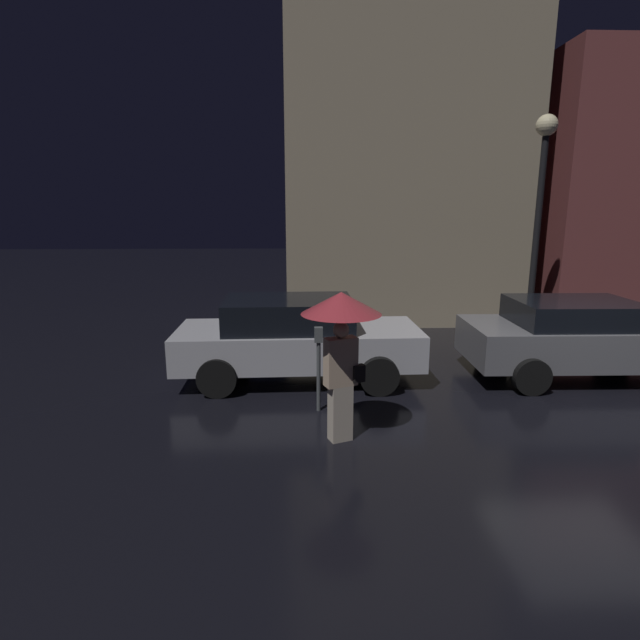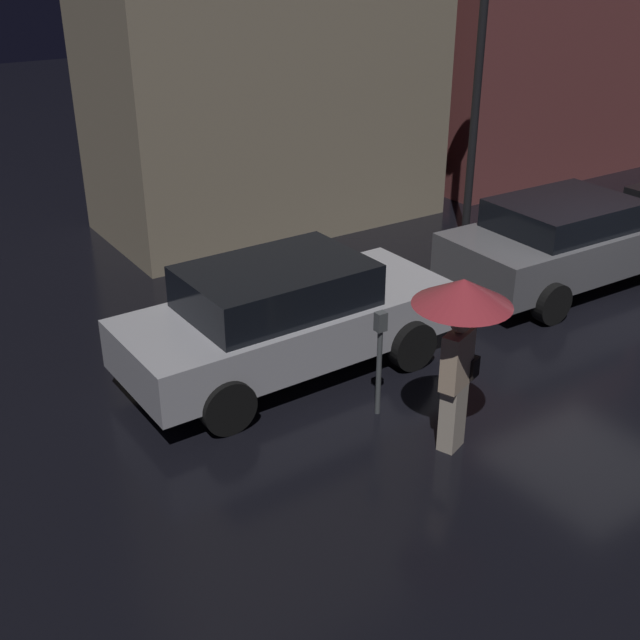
% 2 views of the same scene
% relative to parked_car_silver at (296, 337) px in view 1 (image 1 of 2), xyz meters
% --- Properties ---
extents(ground_plane, '(60.00, 60.00, 0.00)m').
position_rel_parked_car_silver_xyz_m(ground_plane, '(4.56, -1.33, -0.75)').
color(ground_plane, black).
extents(building_facade_left, '(6.09, 3.00, 10.14)m').
position_rel_parked_car_silver_xyz_m(building_facade_left, '(2.78, 5.17, 4.32)').
color(building_facade_left, gray).
rests_on(building_facade_left, ground).
extents(parked_car_silver, '(4.22, 1.88, 1.44)m').
position_rel_parked_car_silver_xyz_m(parked_car_silver, '(0.00, 0.00, 0.00)').
color(parked_car_silver, '#B7B7BF').
rests_on(parked_car_silver, ground).
extents(parked_car_grey, '(3.96, 1.93, 1.38)m').
position_rel_parked_car_silver_xyz_m(parked_car_grey, '(4.99, -0.03, -0.02)').
color(parked_car_grey, slate).
rests_on(parked_car_grey, ground).
extents(pedestrian_with_umbrella, '(1.00, 1.00, 1.95)m').
position_rel_parked_car_silver_xyz_m(pedestrian_with_umbrella, '(0.60, -2.40, 0.80)').
color(pedestrian_with_umbrella, beige).
rests_on(pedestrian_with_umbrella, ground).
extents(parking_meter, '(0.12, 0.10, 1.28)m').
position_rel_parked_car_silver_xyz_m(parking_meter, '(0.35, -1.44, 0.04)').
color(parking_meter, '#4C5154').
rests_on(parking_meter, ground).
extents(street_lamp_near, '(0.44, 0.44, 4.85)m').
position_rel_parked_car_silver_xyz_m(street_lamp_near, '(5.20, 2.37, 2.66)').
color(street_lamp_near, black).
rests_on(street_lamp_near, ground).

